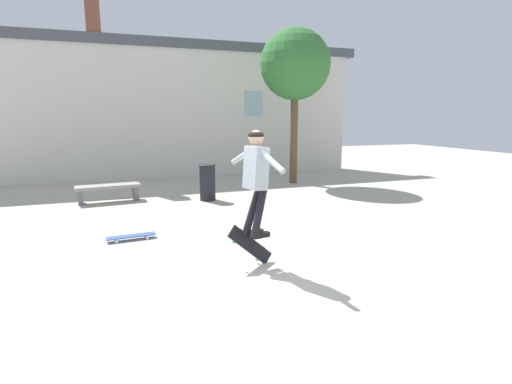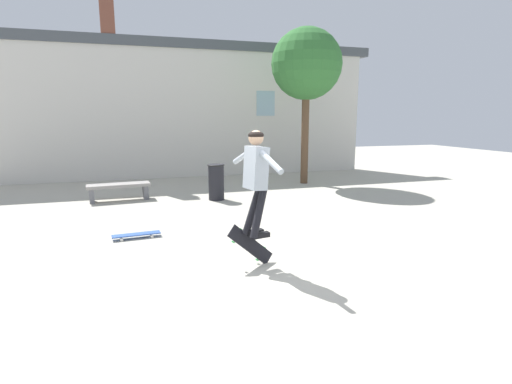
# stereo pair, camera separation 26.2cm
# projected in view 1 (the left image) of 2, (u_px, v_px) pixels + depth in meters

# --- Properties ---
(ground_plane) EXTENTS (40.00, 40.00, 0.00)m
(ground_plane) POSITION_uv_depth(u_px,v_px,m) (269.00, 272.00, 5.68)
(ground_plane) COLOR #B2AD9E
(building_backdrop) EXTENTS (14.59, 0.52, 5.96)m
(building_backdrop) POSITION_uv_depth(u_px,v_px,m) (169.00, 107.00, 13.98)
(building_backdrop) COLOR beige
(building_backdrop) RESTS_ON ground_plane
(tree_right) EXTENTS (2.21, 2.21, 4.88)m
(tree_right) POSITION_uv_depth(u_px,v_px,m) (295.00, 65.00, 12.51)
(tree_right) COLOR brown
(tree_right) RESTS_ON ground_plane
(park_bench) EXTENTS (1.61, 0.62, 0.44)m
(park_bench) POSITION_uv_depth(u_px,v_px,m) (108.00, 190.00, 10.25)
(park_bench) COLOR gray
(park_bench) RESTS_ON ground_plane
(trash_bin) EXTENTS (0.45, 0.45, 0.94)m
(trash_bin) POSITION_uv_depth(u_px,v_px,m) (207.00, 182.00, 10.41)
(trash_bin) COLOR black
(trash_bin) RESTS_ON ground_plane
(skater) EXTENTS (0.38, 1.32, 1.53)m
(skater) POSITION_uv_depth(u_px,v_px,m) (256.00, 174.00, 5.62)
(skater) COLOR #9EA8B2
(skateboard_flipping) EXTENTS (0.73, 0.19, 0.68)m
(skateboard_flipping) POSITION_uv_depth(u_px,v_px,m) (250.00, 245.00, 5.89)
(skateboard_flipping) COLOR black
(skateboard_resting) EXTENTS (0.86, 0.27, 0.08)m
(skateboard_resting) POSITION_uv_depth(u_px,v_px,m) (131.00, 236.00, 7.14)
(skateboard_resting) COLOR #2D519E
(skateboard_resting) RESTS_ON ground_plane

